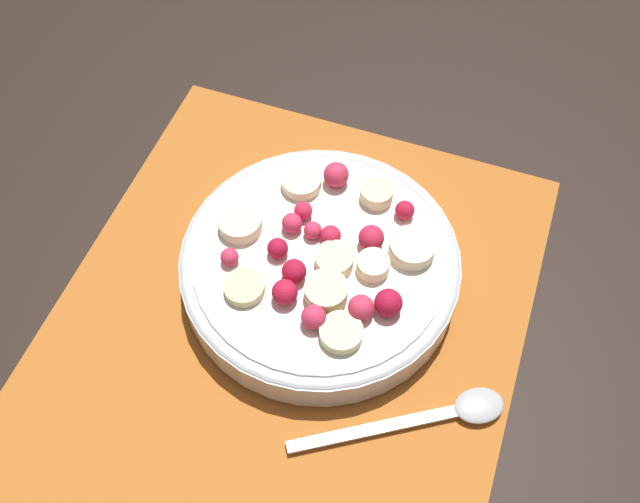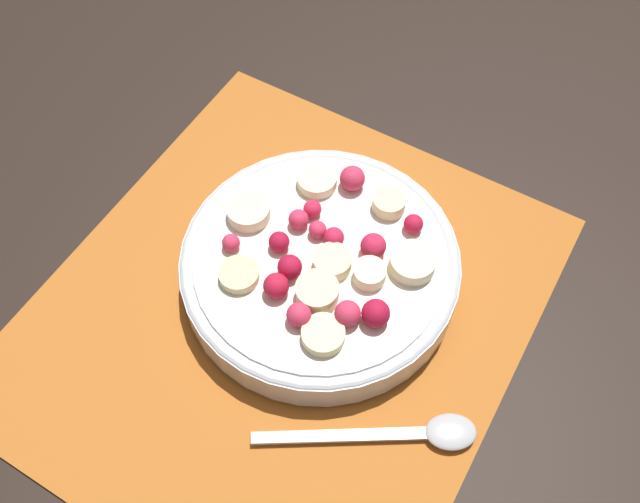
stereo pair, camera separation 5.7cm
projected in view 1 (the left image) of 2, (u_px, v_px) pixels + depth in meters
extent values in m
plane|color=black|center=(290.00, 315.00, 0.59)|extent=(3.00, 3.00, 0.00)
cube|color=#B26023|center=(290.00, 313.00, 0.59)|extent=(0.42, 0.37, 0.01)
cylinder|color=silver|center=(320.00, 268.00, 0.59)|extent=(0.23, 0.23, 0.03)
torus|color=silver|center=(320.00, 260.00, 0.58)|extent=(0.23, 0.23, 0.01)
cylinder|color=white|center=(320.00, 257.00, 0.58)|extent=(0.21, 0.21, 0.00)
cylinder|color=beige|center=(334.00, 260.00, 0.57)|extent=(0.04, 0.04, 0.01)
cylinder|color=beige|center=(244.00, 287.00, 0.55)|extent=(0.04, 0.04, 0.01)
cylinder|color=#F4EAB7|center=(240.00, 223.00, 0.58)|extent=(0.04, 0.04, 0.01)
cylinder|color=#F4EAB7|center=(301.00, 182.00, 0.61)|extent=(0.04, 0.04, 0.01)
cylinder|color=beige|center=(377.00, 194.00, 0.60)|extent=(0.04, 0.04, 0.01)
cylinder|color=#F4EAB7|center=(373.00, 265.00, 0.56)|extent=(0.04, 0.04, 0.01)
cylinder|color=beige|center=(341.00, 333.00, 0.53)|extent=(0.05, 0.05, 0.01)
cylinder|color=#F4EAB7|center=(412.00, 248.00, 0.57)|extent=(0.05, 0.05, 0.01)
cylinder|color=beige|center=(326.00, 292.00, 0.55)|extent=(0.04, 0.04, 0.01)
sphere|color=#B21433|center=(278.00, 248.00, 0.57)|extent=(0.02, 0.02, 0.02)
sphere|color=#DB3356|center=(230.00, 257.00, 0.56)|extent=(0.01, 0.01, 0.01)
sphere|color=#B21433|center=(297.00, 272.00, 0.55)|extent=(0.02, 0.02, 0.02)
sphere|color=#B21433|center=(388.00, 303.00, 0.54)|extent=(0.02, 0.02, 0.02)
sphere|color=#DB3356|center=(308.00, 229.00, 0.58)|extent=(0.01, 0.01, 0.01)
sphere|color=#D12347|center=(331.00, 235.00, 0.57)|extent=(0.02, 0.02, 0.02)
sphere|color=red|center=(405.00, 210.00, 0.59)|extent=(0.02, 0.02, 0.02)
sphere|color=#DB3356|center=(292.00, 223.00, 0.58)|extent=(0.02, 0.02, 0.02)
sphere|color=#DB3356|center=(334.00, 174.00, 0.61)|extent=(0.02, 0.02, 0.02)
sphere|color=red|center=(286.00, 293.00, 0.54)|extent=(0.02, 0.02, 0.02)
sphere|color=#D12347|center=(303.00, 211.00, 0.59)|extent=(0.02, 0.02, 0.02)
sphere|color=#D12347|center=(371.00, 238.00, 0.57)|extent=(0.02, 0.02, 0.02)
sphere|color=#DB3356|center=(361.00, 307.00, 0.54)|extent=(0.02, 0.02, 0.02)
sphere|color=#DB3356|center=(314.00, 317.00, 0.53)|extent=(0.02, 0.02, 0.02)
cube|color=#B2B2B7|center=(373.00, 429.00, 0.53)|extent=(0.08, 0.12, 0.00)
ellipsoid|color=#B2B2B7|center=(479.00, 405.00, 0.54)|extent=(0.04, 0.05, 0.01)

